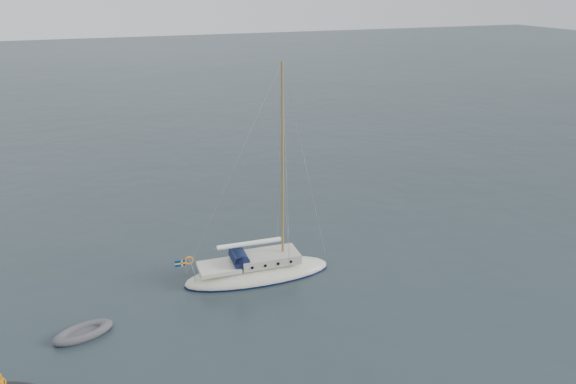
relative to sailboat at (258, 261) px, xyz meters
name	(u,v)px	position (x,y,z in m)	size (l,w,h in m)	color
ground	(280,277)	(1.14, -0.49, -0.93)	(300.00, 300.00, 0.00)	black
sailboat	(258,261)	(0.00, 0.00, 0.00)	(8.64, 2.59, 12.30)	white
dinghy	(83,332)	(-9.32, -2.48, -0.76)	(2.79, 1.26, 0.40)	#515156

